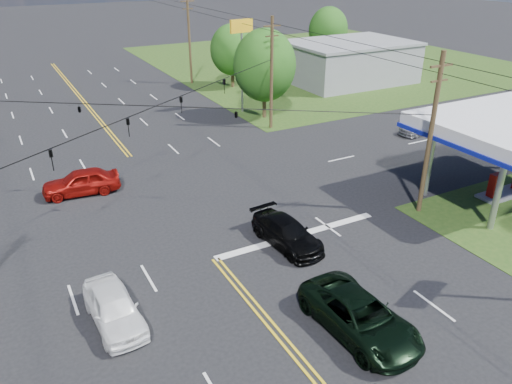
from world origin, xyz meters
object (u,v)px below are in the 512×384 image
tree_right_b (232,50)px  pickup_dkgreen (360,316)px  tree_right_a (265,65)px  pickup_white (114,308)px  retail_ne (349,63)px  pole_ne (272,72)px  suv_black (287,233)px  pole_right_far (189,39)px  pole_se (431,134)px  tree_far_r (328,30)px

tree_right_b → pickup_dkgreen: (-13.50, -39.72, -3.43)m
tree_right_a → pickup_white: bearing=-131.3°
retail_ne → pole_ne: bearing=-147.1°
pickup_dkgreen → retail_ne: bearing=50.5°
retail_ne → suv_black: size_ratio=2.89×
pole_ne → pickup_dkgreen: bearing=-112.0°
retail_ne → pole_right_far: size_ratio=1.40×
retail_ne → pickup_white: size_ratio=3.12×
pole_se → tree_far_r: (21.00, 39.00, -0.37)m
pole_right_far → suv_black: bearing=-103.9°
retail_ne → pole_se: 33.72m
retail_ne → tree_far_r: 11.02m
pole_se → tree_right_b: pole_se is taller
retail_ne → tree_right_b: bearing=163.5°
retail_ne → suv_black: (-26.04, -28.50, -1.50)m
retail_ne → pole_right_far: bearing=154.8°
retail_ne → pole_right_far: pole_right_far is taller
suv_black → tree_right_a: bearing=58.9°
tree_right_a → tree_far_r: (20.00, 18.00, -0.33)m
pole_ne → tree_far_r: 29.70m
pole_se → pole_ne: same height
pole_ne → pole_right_far: (0.00, 19.00, 0.25)m
tree_right_a → suv_black: (-10.04, -20.50, -4.17)m
pole_se → pole_right_far: bearing=90.0°
pole_se → pole_right_far: size_ratio=0.95×
pole_se → pole_ne: bearing=90.0°
tree_right_b → tree_far_r: 18.50m
pole_se → suv_black: 9.99m
retail_ne → pickup_white: bearing=-139.5°
pole_right_far → tree_right_a: pole_right_far is taller
pickup_white → retail_ne: bearing=37.6°
pole_right_far → tree_right_a: (1.00, -16.00, -0.30)m
retail_ne → tree_right_b: (-13.50, 4.00, 2.02)m
tree_right_b → retail_ne: bearing=-16.5°
pickup_dkgreen → suv_black: size_ratio=1.18×
retail_ne → pickup_dkgreen: size_ratio=2.46×
tree_right_b → pickup_white: tree_right_b is taller
pole_ne → pole_se: bearing=-90.0°
suv_black → pickup_white: bearing=-173.7°
pole_se → pole_ne: (0.00, 18.00, 0.00)m
tree_right_a → tree_far_r: bearing=42.0°
retail_ne → pole_se: size_ratio=1.47×
pole_right_far → pole_ne: bearing=-90.0°
pole_right_far → pickup_dkgreen: (-10.00, -43.72, -4.38)m
tree_right_b → pickup_white: 41.09m
pole_right_far → tree_far_r: size_ratio=1.31×
pole_right_far → tree_right_a: bearing=-86.4°
tree_far_r → pickup_white: tree_far_r is taller
tree_right_b → pickup_dkgreen: 42.09m
pole_ne → tree_right_b: pole_ne is taller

